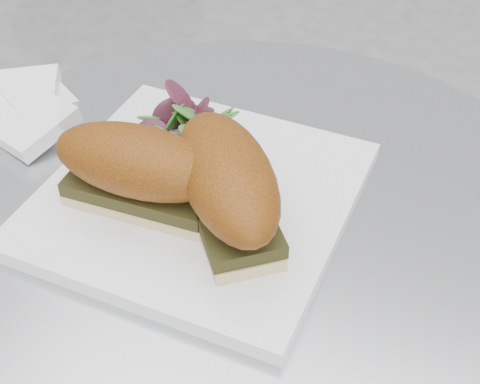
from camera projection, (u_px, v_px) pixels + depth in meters
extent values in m
cylinder|color=silver|center=(239.00, 234.00, 0.63)|extent=(0.70, 0.70, 0.02)
cube|color=white|center=(198.00, 197.00, 0.64)|extent=(0.29, 0.29, 0.02)
cube|color=#D1AF82|center=(143.00, 199.00, 0.62)|extent=(0.14, 0.06, 0.01)
cube|color=black|center=(141.00, 188.00, 0.61)|extent=(0.14, 0.06, 0.01)
ellipsoid|color=#753C0B|center=(138.00, 161.00, 0.59)|extent=(0.16, 0.08, 0.06)
cube|color=#D1AF82|center=(228.00, 213.00, 0.60)|extent=(0.14, 0.16, 0.01)
cube|color=black|center=(227.00, 202.00, 0.59)|extent=(0.14, 0.16, 0.01)
ellipsoid|color=#753C0B|center=(227.00, 175.00, 0.57)|extent=(0.17, 0.19, 0.06)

